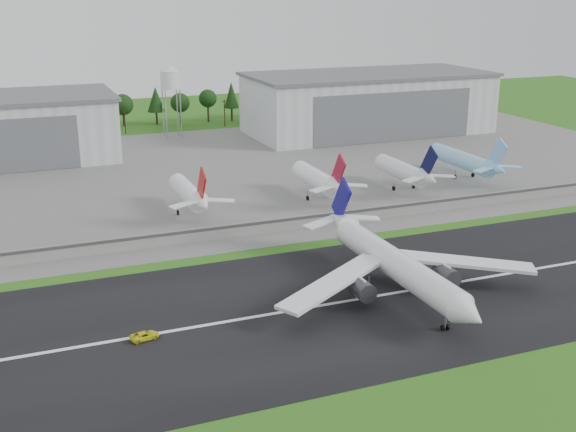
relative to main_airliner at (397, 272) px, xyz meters
name	(u,v)px	position (x,y,z in m)	size (l,w,h in m)	color
ground	(421,313)	(-0.19, -9.56, -4.89)	(600.00, 600.00, 0.00)	#2A6919
runway	(394,293)	(-0.19, 0.44, -4.84)	(320.00, 60.00, 0.10)	black
runway_centerline	(394,293)	(-0.19, 0.44, -4.78)	(220.00, 1.00, 0.02)	white
apron	(232,171)	(-0.19, 110.44, -4.84)	(320.00, 150.00, 0.10)	slate
blast_fence	(307,221)	(-0.19, 45.42, -3.09)	(240.00, 0.61, 3.50)	gray
hangar_east	(368,103)	(74.81, 155.35, 7.73)	(102.00, 47.00, 25.20)	silver
water_tower	(170,77)	(-5.19, 175.44, 19.66)	(8.40, 8.40, 29.40)	#99999E
utility_poles	(177,130)	(-0.19, 190.44, -4.89)	(230.00, 3.00, 12.00)	black
treeline	(169,124)	(-0.19, 205.44, -4.89)	(320.00, 16.00, 22.00)	black
main_airliner	(397,272)	(0.00, 0.00, 0.00)	(57.29, 59.02, 18.17)	white
ground_vehicle	(145,336)	(-51.21, -0.97, -4.08)	(2.38, 5.15, 1.43)	yellow
parked_jet_red_a	(191,195)	(-25.20, 66.95, 1.02)	(7.36, 31.29, 16.40)	white
parked_jet_red_b	(321,180)	(13.26, 66.98, 1.19)	(7.36, 31.29, 16.59)	white
parked_jet_navy	(407,172)	(41.86, 66.97, 1.11)	(7.36, 31.29, 16.49)	white
parked_jet_skyblue	(468,161)	(67.28, 71.97, 1.09)	(7.36, 37.29, 16.54)	#88CAEB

